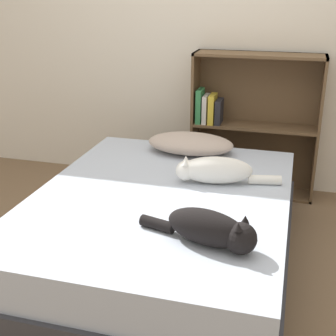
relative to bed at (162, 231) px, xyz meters
name	(u,v)px	position (x,y,z in m)	size (l,w,h in m)	color
ground_plane	(162,265)	(0.00, 0.00, -0.22)	(8.00, 8.00, 0.00)	brown
wall_back	(212,23)	(0.00, 1.36, 1.03)	(8.00, 0.06, 2.50)	silver
bed	(162,231)	(0.00, 0.00, 0.00)	(1.40, 1.81, 0.45)	#333338
pillow	(190,143)	(0.00, 0.70, 0.29)	(0.58, 0.34, 0.13)	#B29E8E
cat_light	(214,171)	(0.25, 0.23, 0.31)	(0.60, 0.23, 0.16)	white
cat_dark	(212,229)	(0.36, -0.46, 0.31)	(0.56, 0.24, 0.16)	black
bookshelf	(250,122)	(0.34, 1.24, 0.32)	(0.93, 0.26, 1.06)	brown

